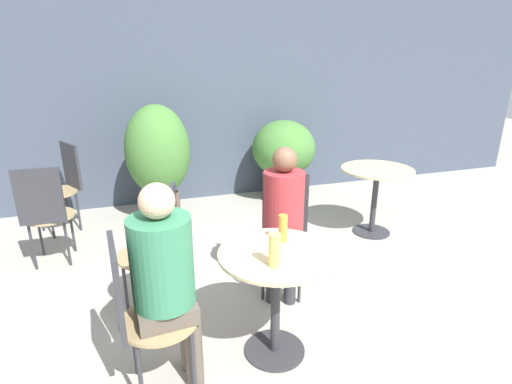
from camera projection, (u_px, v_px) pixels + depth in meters
ground_plane at (323, 367)px, 2.48m from camera, size 20.00×20.00×0.00m
storefront_wall at (208, 83)px, 5.01m from camera, size 10.00×0.06×3.00m
cafe_table_near at (276, 279)px, 2.44m from camera, size 0.71×0.71×0.72m
cafe_table_far at (376, 184)px, 4.19m from camera, size 0.74×0.74×0.72m
bistro_chair_0 at (284, 223)px, 3.21m from camera, size 0.48×0.49×0.95m
bistro_chair_1 at (138, 307)px, 2.14m from camera, size 0.45×0.44×0.95m
bistro_chair_2 at (64, 180)px, 4.30m from camera, size 0.50×0.49×0.95m
bistro_chair_3 at (45, 209)px, 3.50m from camera, size 0.44×0.44×0.95m
bistro_chair_4 at (161, 241)px, 2.90m from camera, size 0.47×0.45×0.95m
seated_person_0 at (283, 211)px, 3.00m from camera, size 0.36×0.38×1.21m
seated_person_1 at (165, 273)px, 2.14m from camera, size 0.35×0.33×1.24m
beer_glass_0 at (275, 250)px, 2.20m from camera, size 0.07×0.07×0.19m
beer_glass_1 at (283, 228)px, 2.50m from camera, size 0.06×0.06×0.18m
potted_plant_0 at (158, 156)px, 4.50m from camera, size 0.72×0.72×1.33m
potted_plant_1 at (283, 154)px, 5.15m from camera, size 0.81×0.81×1.06m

